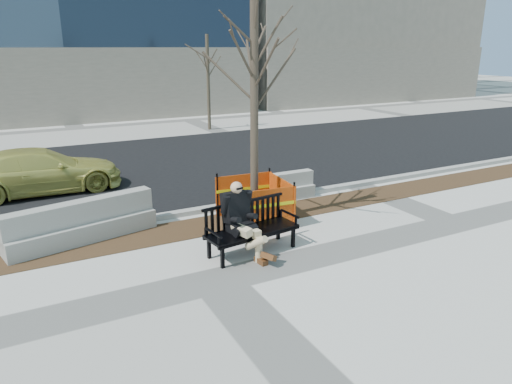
# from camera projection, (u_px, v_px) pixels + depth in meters

# --- Properties ---
(ground) EXTENTS (120.00, 120.00, 0.00)m
(ground) POSITION_uv_depth(u_px,v_px,m) (216.00, 280.00, 8.49)
(ground) COLOR beige
(ground) RESTS_ON ground
(mulch_strip) EXTENTS (40.00, 1.20, 0.02)m
(mulch_strip) POSITION_uv_depth(u_px,v_px,m) (172.00, 232.00, 10.69)
(mulch_strip) COLOR #47301C
(mulch_strip) RESTS_ON ground
(asphalt_street) EXTENTS (60.00, 10.40, 0.01)m
(asphalt_street) POSITION_uv_depth(u_px,v_px,m) (116.00, 171.00, 15.94)
(asphalt_street) COLOR black
(asphalt_street) RESTS_ON ground
(curb) EXTENTS (60.00, 0.25, 0.12)m
(curb) POSITION_uv_depth(u_px,v_px,m) (160.00, 217.00, 11.48)
(curb) COLOR #9E9B93
(curb) RESTS_ON ground
(bench) EXTENTS (2.06, 0.95, 1.06)m
(bench) POSITION_uv_depth(u_px,v_px,m) (252.00, 252.00, 9.64)
(bench) COLOR black
(bench) RESTS_ON ground
(seated_man) EXTENTS (0.79, 1.17, 1.53)m
(seated_man) POSITION_uv_depth(u_px,v_px,m) (240.00, 255.00, 9.54)
(seated_man) COLOR black
(seated_man) RESTS_ON ground
(tree_fence) EXTENTS (2.43, 2.43, 5.58)m
(tree_fence) POSITION_uv_depth(u_px,v_px,m) (254.00, 222.00, 11.29)
(tree_fence) COLOR #EE4F0F
(tree_fence) RESTS_ON ground
(sedan) EXTENTS (4.46, 1.87, 1.29)m
(sedan) POSITION_uv_depth(u_px,v_px,m) (43.00, 192.00, 13.60)
(sedan) COLOR #BFBA52
(sedan) RESTS_ON ground
(jersey_barrier_left) EXTENTS (3.27, 1.33, 0.92)m
(jersey_barrier_left) POSITION_uv_depth(u_px,v_px,m) (84.00, 241.00, 10.23)
(jersey_barrier_left) COLOR gray
(jersey_barrier_left) RESTS_ON ground
(jersey_barrier_right) EXTENTS (2.62, 0.54, 0.75)m
(jersey_barrier_right) POSITION_uv_depth(u_px,v_px,m) (270.00, 201.00, 12.83)
(jersey_barrier_right) COLOR #A19E97
(jersey_barrier_right) RESTS_ON ground
(far_tree_right) EXTENTS (2.23, 2.23, 5.00)m
(far_tree_right) POSITION_uv_depth(u_px,v_px,m) (210.00, 129.00, 23.92)
(far_tree_right) COLOR #4D4131
(far_tree_right) RESTS_ON ground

